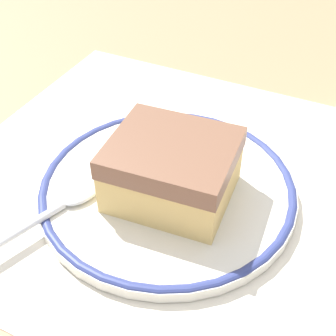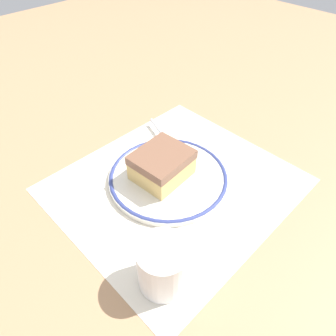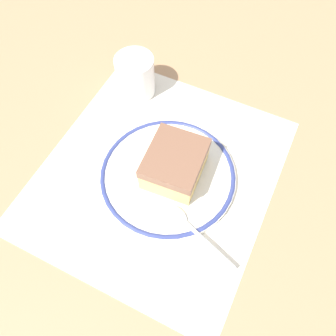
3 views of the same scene
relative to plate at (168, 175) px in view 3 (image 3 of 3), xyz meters
The scene contains 6 objects.
ground_plane 0.02m from the plate, 88.46° to the right, with size 2.40×2.40×0.00m, color #9E7551.
placemat 0.02m from the plate, 88.46° to the right, with size 0.42×0.38×0.00m, color beige.
plate is the anchor object (origin of this frame).
cake_slice 0.03m from the plate, 132.84° to the left, with size 0.11×0.10×0.05m.
spoon 0.10m from the plate, 45.24° to the left, with size 0.06×0.14×0.01m.
cup 0.21m from the plate, 136.60° to the right, with size 0.07×0.07×0.08m.
Camera 3 is at (0.26, 0.14, 0.52)m, focal length 37.32 mm.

